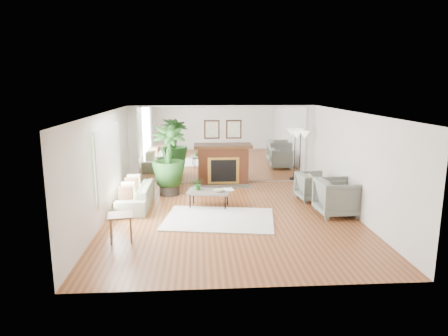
{
  "coord_description": "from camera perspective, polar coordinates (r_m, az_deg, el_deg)",
  "views": [
    {
      "loc": [
        -0.78,
        -9.23,
        3.13
      ],
      "look_at": [
        -0.15,
        0.6,
        1.08
      ],
      "focal_mm": 32.0,
      "sensor_mm": 36.0,
      "label": 1
    }
  ],
  "objects": [
    {
      "name": "wall_right",
      "position": [
        10.14,
        18.2,
        0.48
      ],
      "size": [
        0.02,
        7.0,
        2.5
      ],
      "primitive_type": "cube",
      "color": "silver",
      "rests_on": "ground"
    },
    {
      "name": "coffee_table",
      "position": [
        10.41,
        -2.17,
        -3.45
      ],
      "size": [
        1.19,
        0.83,
        0.44
      ],
      "rotation": [
        0.0,
        0.0,
        -0.19
      ],
      "color": "#665B50",
      "rests_on": "ground"
    },
    {
      "name": "mirror_panel",
      "position": [
        12.86,
        -0.18,
        3.34
      ],
      "size": [
        5.4,
        0.04,
        2.4
      ],
      "primitive_type": "cube",
      "color": "silver",
      "rests_on": "wall_back"
    },
    {
      "name": "fireplace",
      "position": [
        12.75,
        -0.12,
        0.58
      ],
      "size": [
        1.85,
        0.83,
        2.05
      ],
      "color": "brown",
      "rests_on": "ground"
    },
    {
      "name": "wall_back",
      "position": [
        12.88,
        -0.19,
        3.35
      ],
      "size": [
        6.0,
        0.02,
        2.5
      ],
      "primitive_type": "cube",
      "color": "silver",
      "rests_on": "ground"
    },
    {
      "name": "window_panel",
      "position": [
        10.03,
        -16.19,
        1.06
      ],
      "size": [
        0.04,
        2.4,
        1.5
      ],
      "primitive_type": "cube",
      "color": "#B2E09E",
      "rests_on": "wall_left"
    },
    {
      "name": "book",
      "position": [
        10.43,
        0.04,
        -3.14
      ],
      "size": [
        0.28,
        0.35,
        0.02
      ],
      "primitive_type": "imported",
      "rotation": [
        0.0,
        0.0,
        0.14
      ],
      "color": "brown",
      "rests_on": "coffee_table"
    },
    {
      "name": "tabletop_plant",
      "position": [
        10.45,
        -3.78,
        -2.27
      ],
      "size": [
        0.32,
        0.28,
        0.33
      ],
      "primitive_type": "imported",
      "rotation": [
        0.0,
        0.0,
        0.1
      ],
      "color": "#245820",
      "rests_on": "coffee_table"
    },
    {
      "name": "sofa",
      "position": [
        10.69,
        -12.58,
        -3.93
      ],
      "size": [
        0.79,
        2.0,
        0.58
      ],
      "primitive_type": "imported",
      "rotation": [
        0.0,
        0.0,
        -1.57
      ],
      "color": "gray",
      "rests_on": "ground"
    },
    {
      "name": "side_table",
      "position": [
        8.43,
        -14.58,
        -7.03
      ],
      "size": [
        0.57,
        0.57,
        0.56
      ],
      "rotation": [
        0.0,
        0.0,
        0.19
      ],
      "color": "brown",
      "rests_on": "ground"
    },
    {
      "name": "ground",
      "position": [
        9.77,
        1.08,
        -6.92
      ],
      "size": [
        7.0,
        7.0,
        0.0
      ],
      "primitive_type": "plane",
      "color": "brown",
      "rests_on": "ground"
    },
    {
      "name": "potted_ficus",
      "position": [
        11.54,
        -7.92,
        1.41
      ],
      "size": [
        1.21,
        1.21,
        2.02
      ],
      "color": "black",
      "rests_on": "ground"
    },
    {
      "name": "floor_lamp",
      "position": [
        12.85,
        10.88,
        4.08
      ],
      "size": [
        0.56,
        0.31,
        1.71
      ],
      "color": "black",
      "rests_on": "ground"
    },
    {
      "name": "area_rug",
      "position": [
        9.55,
        -0.72,
        -7.29
      ],
      "size": [
        2.8,
        2.19,
        0.03
      ],
      "primitive_type": "cube",
      "rotation": [
        0.0,
        0.0,
        -0.15
      ],
      "color": "white",
      "rests_on": "ground"
    },
    {
      "name": "armchair_back",
      "position": [
        11.32,
        12.65,
        -2.58
      ],
      "size": [
        0.92,
        0.9,
        0.77
      ],
      "primitive_type": "imported",
      "rotation": [
        0.0,
        0.0,
        1.66
      ],
      "color": "gray",
      "rests_on": "ground"
    },
    {
      "name": "armchair_front",
      "position": [
        10.14,
        15.95,
        -4.03
      ],
      "size": [
        1.02,
        0.99,
        0.9
      ],
      "primitive_type": "imported",
      "rotation": [
        0.0,
        0.0,
        1.61
      ],
      "color": "gray",
      "rests_on": "ground"
    },
    {
      "name": "wall_left",
      "position": [
        9.67,
        -16.83,
        0.04
      ],
      "size": [
        0.02,
        7.0,
        2.5
      ],
      "primitive_type": "cube",
      "color": "silver",
      "rests_on": "ground"
    },
    {
      "name": "fruit_bowl",
      "position": [
        10.28,
        -0.85,
        -3.25
      ],
      "size": [
        0.27,
        0.27,
        0.06
      ],
      "primitive_type": "imported",
      "rotation": [
        0.0,
        0.0,
        -0.13
      ],
      "color": "brown",
      "rests_on": "coffee_table"
    }
  ]
}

